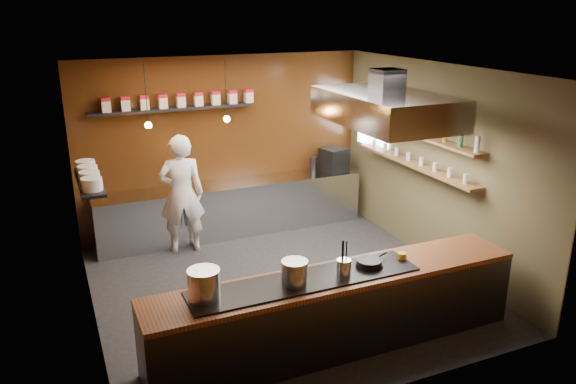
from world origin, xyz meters
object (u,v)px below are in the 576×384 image
stockpot_small (295,273)px  extractor_hood (386,108)px  espresso_machine (334,160)px  chef (182,194)px  stockpot_large (204,285)px

stockpot_small → extractor_hood: bearing=33.9°
espresso_machine → extractor_hood: bearing=-118.6°
espresso_machine → chef: (-2.89, -0.38, -0.16)m
stockpot_large → chef: bearing=80.5°
extractor_hood → stockpot_large: bearing=-157.4°
stockpot_small → espresso_machine: 4.54m
stockpot_small → espresso_machine: size_ratio=0.68×
espresso_machine → chef: chef is taller
stockpot_large → stockpot_small: stockpot_large is taller
stockpot_large → chef: (0.56, 3.35, -0.15)m
extractor_hood → espresso_machine: 2.97m
stockpot_large → espresso_machine: 5.08m
stockpot_small → chef: bearing=96.7°
stockpot_large → stockpot_small: (0.97, -0.07, -0.03)m
stockpot_large → stockpot_small: size_ratio=1.16×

